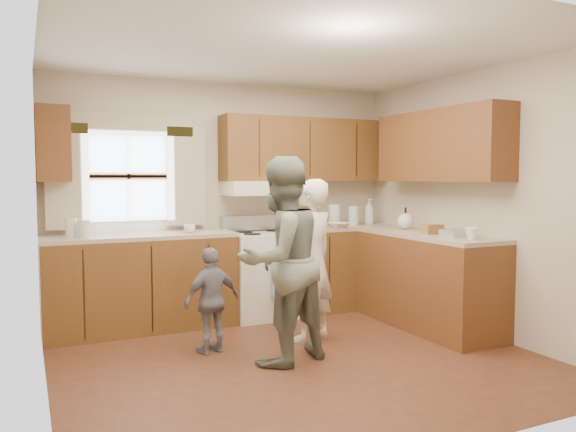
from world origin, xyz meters
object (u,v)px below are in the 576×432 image
stove (264,273)px  child (212,300)px  woman_right (281,260)px  woman_left (311,260)px

stove → child: stove is taller
child → stove: bearing=-147.8°
woman_right → child: size_ratio=1.84×
stove → woman_right: woman_right is taller
woman_right → child: 0.74m
child → woman_right: bearing=116.2°
woman_left → child: size_ratio=1.64×
woman_left → woman_right: size_ratio=0.89×
stove → woman_left: (0.03, -1.02, 0.27)m
stove → woman_left: bearing=-88.1°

